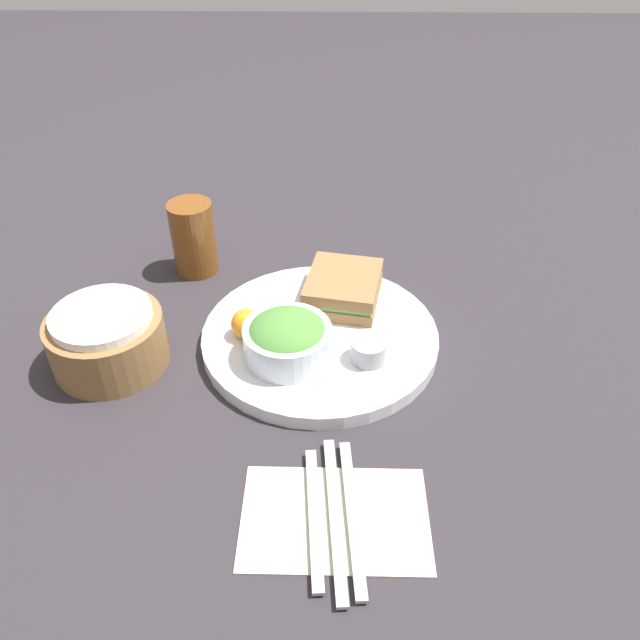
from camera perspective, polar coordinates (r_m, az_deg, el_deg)
ground_plane at (r=0.87m, az=0.00°, el=-2.09°), size 4.00×4.00×0.00m
plate at (r=0.86m, az=0.00°, el=-1.57°), size 0.32×0.32×0.02m
sandwich at (r=0.90m, az=2.14°, el=2.93°), size 0.13×0.12×0.04m
salad_bowl at (r=0.80m, az=-3.00°, el=-1.71°), size 0.11×0.11×0.06m
dressing_cup at (r=0.81m, az=4.46°, el=-2.81°), size 0.05×0.05×0.03m
orange_wedge at (r=0.84m, az=-6.78°, el=-0.34°), size 0.04×0.04×0.04m
drink_glass at (r=1.01m, az=-11.49°, el=7.37°), size 0.07×0.07×0.12m
bread_basket at (r=0.86m, az=-18.88°, el=-1.63°), size 0.15×0.15×0.08m
napkin at (r=0.68m, az=1.37°, el=-17.60°), size 0.13×0.20×0.00m
fork at (r=0.68m, az=2.97°, el=-17.30°), size 0.19×0.03×0.01m
knife at (r=0.67m, az=1.37°, el=-17.38°), size 0.20×0.03×0.01m
spoon at (r=0.67m, az=-0.23°, el=-17.46°), size 0.17×0.02×0.01m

